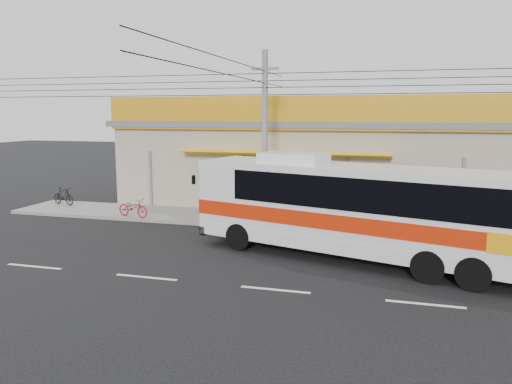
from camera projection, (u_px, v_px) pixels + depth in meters
ground at (293, 264)px, 16.38m from camera, size 120.00×120.00×0.00m
sidewalk at (319, 223)px, 22.07m from camera, size 30.00×3.20×0.15m
lane_markings at (275, 290)px, 14.00m from camera, size 50.00×0.12×0.01m
storefront_building at (335, 161)px, 27.00m from camera, size 22.60×9.20×5.70m
coach_bus at (361, 206)px, 16.48m from camera, size 11.64×5.59×3.52m
motorbike_red at (133, 208)px, 22.98m from camera, size 1.77×0.95×0.88m
motorbike_dark at (63, 196)px, 26.02m from camera, size 1.58×0.83×0.92m
utility_pole at (265, 83)px, 19.95m from camera, size 34.00×14.00×7.39m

